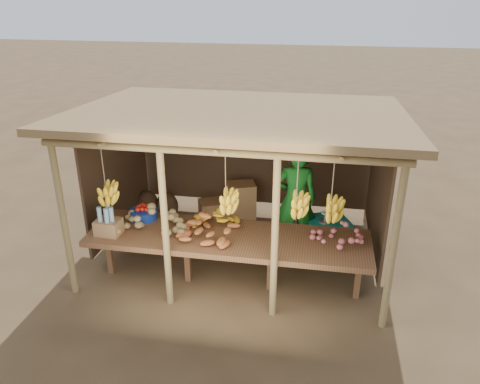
# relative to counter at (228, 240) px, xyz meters

# --- Properties ---
(ground) EXTENTS (60.00, 60.00, 0.00)m
(ground) POSITION_rel_counter_xyz_m (-0.00, 0.95, -0.74)
(ground) COLOR brown
(ground) RESTS_ON ground
(stall_structure) EXTENTS (4.70, 3.50, 2.43)m
(stall_structure) POSITION_rel_counter_xyz_m (-0.01, 0.78, 1.16)
(stall_structure) COLOR olive
(stall_structure) RESTS_ON ground
(counter) EXTENTS (3.90, 1.05, 0.80)m
(counter) POSITION_rel_counter_xyz_m (0.00, 0.00, 0.00)
(counter) COLOR brown
(counter) RESTS_ON ground
(potato_heap) EXTENTS (1.06, 0.70, 0.37)m
(potato_heap) POSITION_rel_counter_xyz_m (-1.08, 0.00, 0.24)
(potato_heap) COLOR olive
(potato_heap) RESTS_ON counter
(sweet_potato_heap) EXTENTS (1.07, 0.85, 0.36)m
(sweet_potato_heap) POSITION_rel_counter_xyz_m (-0.22, -0.08, 0.24)
(sweet_potato_heap) COLOR #B15C2D
(sweet_potato_heap) RESTS_ON counter
(onion_heap) EXTENTS (0.91, 0.66, 0.36)m
(onion_heap) POSITION_rel_counter_xyz_m (1.50, 0.04, 0.24)
(onion_heap) COLOR #CC6363
(onion_heap) RESTS_ON counter
(banana_pile) EXTENTS (0.68, 0.54, 0.35)m
(banana_pile) POSITION_rel_counter_xyz_m (-0.25, 0.34, 0.23)
(banana_pile) COLOR yellow
(banana_pile) RESTS_ON counter
(tomato_basin) EXTENTS (0.40, 0.40, 0.21)m
(tomato_basin) POSITION_rel_counter_xyz_m (-1.33, 0.31, 0.15)
(tomato_basin) COLOR navy
(tomato_basin) RESTS_ON counter
(bottle_box) EXTENTS (0.35, 0.28, 0.43)m
(bottle_box) POSITION_rel_counter_xyz_m (-1.64, -0.23, 0.22)
(bottle_box) COLOR #9A6E45
(bottle_box) RESTS_ON counter
(vendor) EXTENTS (0.72, 0.53, 1.82)m
(vendor) POSITION_rel_counter_xyz_m (0.85, 1.13, 0.17)
(vendor) COLOR #186F21
(vendor) RESTS_ON ground
(tarp_crate) EXTENTS (0.80, 0.76, 0.76)m
(tarp_crate) POSITION_rel_counter_xyz_m (1.37, 1.17, -0.43)
(tarp_crate) COLOR brown
(tarp_crate) RESTS_ON ground
(carton_stack) EXTENTS (1.11, 0.53, 0.77)m
(carton_stack) POSITION_rel_counter_xyz_m (-0.32, 1.91, -0.40)
(carton_stack) COLOR #9A6E45
(carton_stack) RESTS_ON ground
(burlap_sacks) EXTENTS (0.80, 0.42, 0.56)m
(burlap_sacks) POSITION_rel_counter_xyz_m (-1.75, 1.96, -0.49)
(burlap_sacks) COLOR #4B3422
(burlap_sacks) RESTS_ON ground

